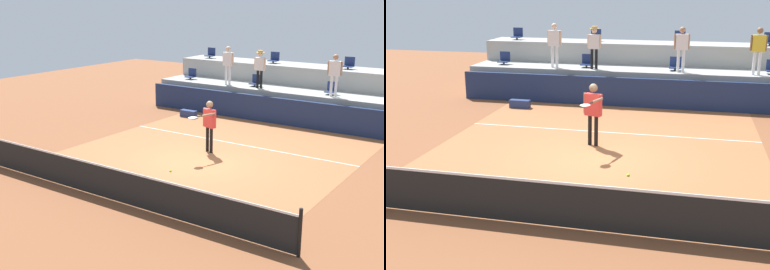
# 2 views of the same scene
# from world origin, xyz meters

# --- Properties ---
(ground_plane) EXTENTS (40.00, 40.00, 0.00)m
(ground_plane) POSITION_xyz_m (0.00, 0.00, 0.00)
(ground_plane) COLOR brown
(court_inner_paint) EXTENTS (9.00, 10.00, 0.01)m
(court_inner_paint) POSITION_xyz_m (0.00, 1.00, 0.00)
(court_inner_paint) COLOR #A36038
(court_inner_paint) RESTS_ON ground_plane
(court_service_line) EXTENTS (9.00, 0.06, 0.00)m
(court_service_line) POSITION_xyz_m (0.00, 2.40, 0.01)
(court_service_line) COLOR silver
(court_service_line) RESTS_ON ground_plane
(tennis_net) EXTENTS (10.48, 0.08, 1.07)m
(tennis_net) POSITION_xyz_m (0.00, -4.00, 0.50)
(tennis_net) COLOR black
(tennis_net) RESTS_ON ground_plane
(sponsor_backboard) EXTENTS (13.00, 0.16, 1.10)m
(sponsor_backboard) POSITION_xyz_m (0.00, 6.00, 0.55)
(sponsor_backboard) COLOR navy
(sponsor_backboard) RESTS_ON ground_plane
(seating_tier_lower) EXTENTS (13.00, 1.80, 1.25)m
(seating_tier_lower) POSITION_xyz_m (0.00, 7.30, 0.62)
(seating_tier_lower) COLOR #9E9E99
(seating_tier_lower) RESTS_ON ground_plane
(seating_tier_upper) EXTENTS (13.00, 1.80, 2.10)m
(seating_tier_upper) POSITION_xyz_m (0.00, 9.10, 1.05)
(seating_tier_upper) COLOR #9E9E99
(seating_tier_upper) RESTS_ON ground_plane
(stadium_chair_lower_far_left) EXTENTS (0.44, 0.40, 0.52)m
(stadium_chair_lower_far_left) POSITION_xyz_m (-5.30, 7.23, 1.46)
(stadium_chair_lower_far_left) COLOR #2D2D33
(stadium_chair_lower_far_left) RESTS_ON seating_tier_lower
(stadium_chair_lower_left) EXTENTS (0.44, 0.40, 0.52)m
(stadium_chair_lower_left) POSITION_xyz_m (-1.76, 7.23, 1.46)
(stadium_chair_lower_left) COLOR #2D2D33
(stadium_chair_lower_left) RESTS_ON seating_tier_lower
(stadium_chair_lower_right) EXTENTS (0.44, 0.40, 0.52)m
(stadium_chair_lower_right) POSITION_xyz_m (1.74, 7.23, 1.46)
(stadium_chair_lower_right) COLOR #2D2D33
(stadium_chair_lower_right) RESTS_ON seating_tier_lower
(stadium_chair_upper_far_left) EXTENTS (0.44, 0.40, 0.52)m
(stadium_chair_upper_far_left) POSITION_xyz_m (-5.35, 9.03, 2.31)
(stadium_chair_upper_far_left) COLOR #2D2D33
(stadium_chair_upper_far_left) RESTS_ON seating_tier_upper
(stadium_chair_upper_left) EXTENTS (0.44, 0.40, 0.52)m
(stadium_chair_upper_left) POSITION_xyz_m (-1.77, 9.03, 2.31)
(stadium_chair_upper_left) COLOR #2D2D33
(stadium_chair_upper_left) RESTS_ON seating_tier_upper
(stadium_chair_upper_right) EXTENTS (0.44, 0.40, 0.52)m
(stadium_chair_upper_right) POSITION_xyz_m (1.80, 9.03, 2.31)
(stadium_chair_upper_right) COLOR #2D2D33
(stadium_chair_upper_right) RESTS_ON seating_tier_upper
(stadium_chair_upper_far_right) EXTENTS (0.44, 0.40, 0.52)m
(stadium_chair_upper_far_right) POSITION_xyz_m (5.33, 9.03, 2.31)
(stadium_chair_upper_far_right) COLOR #2D2D33
(stadium_chair_upper_far_right) RESTS_ON seating_tier_upper
(tennis_player) EXTENTS (0.60, 1.32, 1.78)m
(tennis_player) POSITION_xyz_m (-0.23, 0.99, 1.10)
(tennis_player) COLOR black
(tennis_player) RESTS_ON ground_plane
(spectator_in_grey) EXTENTS (0.61, 0.25, 1.74)m
(spectator_in_grey) POSITION_xyz_m (-3.00, 6.85, 2.31)
(spectator_in_grey) COLOR white
(spectator_in_grey) RESTS_ON seating_tier_lower
(spectator_with_hat) EXTENTS (0.57, 0.40, 1.65)m
(spectator_with_hat) POSITION_xyz_m (-1.39, 6.85, 2.25)
(spectator_with_hat) COLOR black
(spectator_with_hat) RESTS_ON seating_tier_lower
(spectator_in_white) EXTENTS (0.59, 0.26, 1.69)m
(spectator_in_white) POSITION_xyz_m (1.95, 6.85, 2.27)
(spectator_in_white) COLOR white
(spectator_in_white) RESTS_ON seating_tier_lower
(spectator_leaning_on_rail) EXTENTS (0.60, 0.25, 1.72)m
(spectator_leaning_on_rail) POSITION_xyz_m (4.67, 6.85, 2.29)
(spectator_leaning_on_rail) COLOR white
(spectator_leaning_on_rail) RESTS_ON seating_tier_lower
(tennis_ball) EXTENTS (0.07, 0.07, 0.07)m
(tennis_ball) POSITION_xyz_m (1.33, -3.21, 0.85)
(tennis_ball) COLOR #CCE033
(equipment_bag) EXTENTS (0.76, 0.28, 0.30)m
(equipment_bag) POSITION_xyz_m (-3.81, 4.89, 0.15)
(equipment_bag) COLOR navy
(equipment_bag) RESTS_ON ground_plane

